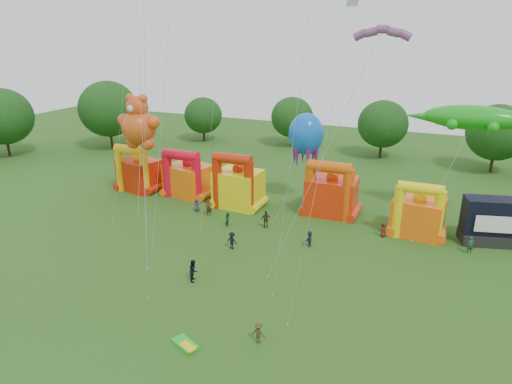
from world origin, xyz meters
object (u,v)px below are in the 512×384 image
at_px(bouncy_castle_2, 237,186).
at_px(octopus_kite, 301,155).
at_px(stage_trailer, 501,222).
at_px(teddy_bear_kite, 139,147).
at_px(gecko_kite, 449,169).
at_px(spectator_4, 266,219).
at_px(bouncy_castle_0, 138,172).
at_px(spectator_0, 197,205).

relative_size(bouncy_castle_2, octopus_kite, 0.62).
xyz_separation_m(bouncy_castle_2, stage_trailer, (28.55, 1.05, -0.35)).
bearing_deg(stage_trailer, teddy_bear_kite, -173.45).
bearing_deg(bouncy_castle_2, stage_trailer, 2.11).
height_order(teddy_bear_kite, gecko_kite, teddy_bear_kite).
bearing_deg(spectator_4, gecko_kite, 172.15).
relative_size(gecko_kite, octopus_kite, 1.16).
height_order(bouncy_castle_2, octopus_kite, octopus_kite).
distance_m(teddy_bear_kite, octopus_kite, 19.40).
bearing_deg(stage_trailer, bouncy_castle_0, -179.19).
relative_size(teddy_bear_kite, spectator_4, 6.91).
bearing_deg(spectator_0, octopus_kite, 33.76).
bearing_deg(bouncy_castle_0, gecko_kite, 4.18).
xyz_separation_m(stage_trailer, teddy_bear_kite, (-39.87, -4.58, 4.86)).
bearing_deg(bouncy_castle_2, octopus_kite, 29.08).
xyz_separation_m(bouncy_castle_2, spectator_4, (5.56, -4.55, -1.66)).
height_order(gecko_kite, octopus_kite, gecko_kite).
height_order(octopus_kite, spectator_0, octopus_kite).
bearing_deg(octopus_kite, stage_trailer, -6.91).
height_order(stage_trailer, teddy_bear_kite, teddy_bear_kite).
xyz_separation_m(bouncy_castle_0, stage_trailer, (43.45, 0.62, -0.15)).
distance_m(stage_trailer, spectator_0, 32.66).
height_order(teddy_bear_kite, spectator_4, teddy_bear_kite).
distance_m(stage_trailer, teddy_bear_kite, 40.42).
relative_size(bouncy_castle_0, spectator_4, 3.30).
height_order(bouncy_castle_0, spectator_4, bouncy_castle_0).
bearing_deg(octopus_kite, bouncy_castle_2, -150.92).
bearing_deg(stage_trailer, spectator_0, -172.25).
relative_size(stage_trailer, teddy_bear_kite, 0.57).
height_order(bouncy_castle_0, bouncy_castle_2, bouncy_castle_2).
distance_m(gecko_kite, spectator_4, 20.00).
distance_m(gecko_kite, spectator_0, 28.29).
height_order(bouncy_castle_0, teddy_bear_kite, teddy_bear_kite).
height_order(bouncy_castle_2, gecko_kite, gecko_kite).
height_order(bouncy_castle_2, spectator_4, bouncy_castle_2).
height_order(bouncy_castle_2, stage_trailer, bouncy_castle_2).
xyz_separation_m(bouncy_castle_0, gecko_kite, (38.02, 2.78, 4.13)).
distance_m(bouncy_castle_0, teddy_bear_kite, 7.12).
bearing_deg(teddy_bear_kite, octopus_kite, 21.90).
relative_size(teddy_bear_kite, octopus_kite, 1.20).
xyz_separation_m(gecko_kite, spectator_0, (-26.90, -6.56, -5.80)).
height_order(stage_trailer, spectator_4, stage_trailer).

